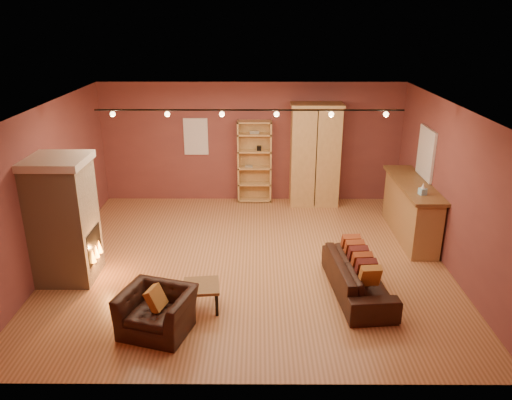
{
  "coord_description": "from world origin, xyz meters",
  "views": [
    {
      "loc": [
        0.15,
        -8.15,
        4.24
      ],
      "look_at": [
        0.11,
        0.2,
        1.11
      ],
      "focal_mm": 35.0,
      "sensor_mm": 36.0,
      "label": 1
    }
  ],
  "objects_px": {
    "bar_counter": "(411,209)",
    "armchair": "(156,305)",
    "fireplace": "(64,219)",
    "bookcase": "(255,161)",
    "armoire": "(315,155)",
    "loveseat": "(358,271)",
    "coffee_table": "(201,288)"
  },
  "relations": [
    {
      "from": "loveseat",
      "to": "armchair",
      "type": "relative_size",
      "value": 1.81
    },
    {
      "from": "bookcase",
      "to": "armchair",
      "type": "distance_m",
      "value": 5.49
    },
    {
      "from": "bar_counter",
      "to": "armchair",
      "type": "distance_m",
      "value": 5.53
    },
    {
      "from": "fireplace",
      "to": "bookcase",
      "type": "bearing_deg",
      "value": 50.32
    },
    {
      "from": "bookcase",
      "to": "fireplace",
      "type": "bearing_deg",
      "value": -129.68
    },
    {
      "from": "fireplace",
      "to": "coffee_table",
      "type": "bearing_deg",
      "value": -22.68
    },
    {
      "from": "fireplace",
      "to": "loveseat",
      "type": "height_order",
      "value": "fireplace"
    },
    {
      "from": "armchair",
      "to": "loveseat",
      "type": "bearing_deg",
      "value": 35.55
    },
    {
      "from": "fireplace",
      "to": "armchair",
      "type": "distance_m",
      "value": 2.44
    },
    {
      "from": "bookcase",
      "to": "loveseat",
      "type": "height_order",
      "value": "bookcase"
    },
    {
      "from": "armchair",
      "to": "armoire",
      "type": "bearing_deg",
      "value": 78.37
    },
    {
      "from": "bar_counter",
      "to": "armchair",
      "type": "xyz_separation_m",
      "value": [
        -4.47,
        -3.25,
        -0.16
      ]
    },
    {
      "from": "armoire",
      "to": "armchair",
      "type": "bearing_deg",
      "value": -118.14
    },
    {
      "from": "armoire",
      "to": "coffee_table",
      "type": "distance_m",
      "value": 5.09
    },
    {
      "from": "fireplace",
      "to": "armoire",
      "type": "relative_size",
      "value": 0.89
    },
    {
      "from": "fireplace",
      "to": "bar_counter",
      "type": "height_order",
      "value": "fireplace"
    },
    {
      "from": "bar_counter",
      "to": "armchair",
      "type": "bearing_deg",
      "value": -143.95
    },
    {
      "from": "bar_counter",
      "to": "coffee_table",
      "type": "bearing_deg",
      "value": -145.55
    },
    {
      "from": "fireplace",
      "to": "bar_counter",
      "type": "bearing_deg",
      "value": 15.26
    },
    {
      "from": "fireplace",
      "to": "loveseat",
      "type": "xyz_separation_m",
      "value": [
        4.79,
        -0.51,
        -0.66
      ]
    },
    {
      "from": "coffee_table",
      "to": "armoire",
      "type": "bearing_deg",
      "value": 64.45
    },
    {
      "from": "bar_counter",
      "to": "armoire",
      "type": "bearing_deg",
      "value": 133.35
    },
    {
      "from": "bookcase",
      "to": "loveseat",
      "type": "xyz_separation_m",
      "value": [
        1.69,
        -4.25,
        -0.59
      ]
    },
    {
      "from": "bar_counter",
      "to": "loveseat",
      "type": "bearing_deg",
      "value": -123.2
    },
    {
      "from": "armchair",
      "to": "coffee_table",
      "type": "height_order",
      "value": "armchair"
    },
    {
      "from": "fireplace",
      "to": "loveseat",
      "type": "bearing_deg",
      "value": -6.05
    },
    {
      "from": "bookcase",
      "to": "coffee_table",
      "type": "relative_size",
      "value": 3.3
    },
    {
      "from": "bookcase",
      "to": "loveseat",
      "type": "relative_size",
      "value": 0.98
    },
    {
      "from": "bookcase",
      "to": "armoire",
      "type": "bearing_deg",
      "value": -8.09
    },
    {
      "from": "bookcase",
      "to": "armoire",
      "type": "xyz_separation_m",
      "value": [
        1.39,
        -0.2,
        0.2
      ]
    },
    {
      "from": "bar_counter",
      "to": "coffee_table",
      "type": "distance_m",
      "value": 4.74
    },
    {
      "from": "armoire",
      "to": "loveseat",
      "type": "bearing_deg",
      "value": -85.84
    }
  ]
}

